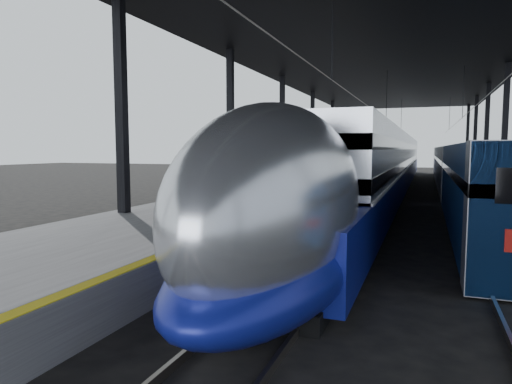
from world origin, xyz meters
The scene contains 7 objects.
ground centered at (0.00, 0.00, 0.00)m, with size 160.00×160.00×0.00m, color black.
platform centered at (-3.50, 20.00, 0.50)m, with size 6.00×80.00×1.00m, color #4C4C4F.
yellow_strip centered at (-0.70, 20.00, 1.00)m, with size 0.30×80.00×0.01m, color yellow.
rails centered at (4.50, 20.00, 0.08)m, with size 6.52×80.00×0.16m.
canopy centered at (1.90, 20.00, 9.12)m, with size 18.00×75.00×9.47m.
tgv_train centered at (2.00, 27.29, 2.08)m, with size 3.11×65.20×4.45m.
second_train centered at (7.00, 29.06, 1.81)m, with size 2.59×56.05×3.57m.
Camera 1 is at (4.82, -9.21, 3.38)m, focal length 32.00 mm.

